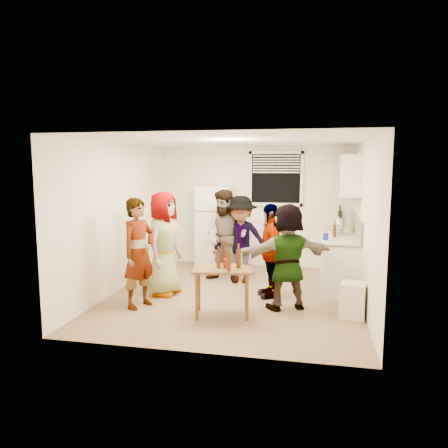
% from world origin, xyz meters
% --- Properties ---
extents(room, '(4.00, 4.50, 2.50)m').
position_xyz_m(room, '(0.00, 0.00, 0.00)').
color(room, white).
rests_on(room, ground).
extents(window, '(1.12, 0.10, 1.06)m').
position_xyz_m(window, '(0.45, 2.21, 1.85)').
color(window, white).
rests_on(window, room).
extents(refrigerator, '(0.70, 0.70, 1.70)m').
position_xyz_m(refrigerator, '(-0.75, 1.88, 0.85)').
color(refrigerator, white).
rests_on(refrigerator, ground).
extents(counter_lower, '(0.60, 2.20, 0.86)m').
position_xyz_m(counter_lower, '(1.70, 1.15, 0.43)').
color(counter_lower, white).
rests_on(counter_lower, ground).
extents(countertop, '(0.64, 2.22, 0.04)m').
position_xyz_m(countertop, '(1.70, 1.15, 0.88)').
color(countertop, beige).
rests_on(countertop, counter_lower).
extents(backsplash, '(0.03, 2.20, 0.36)m').
position_xyz_m(backsplash, '(1.99, 1.15, 1.08)').
color(backsplash, '#AAA49B').
rests_on(backsplash, countertop).
extents(upper_cabinets, '(0.34, 1.60, 0.70)m').
position_xyz_m(upper_cabinets, '(1.83, 1.35, 1.95)').
color(upper_cabinets, white).
rests_on(upper_cabinets, room).
extents(kettle, '(0.27, 0.22, 0.22)m').
position_xyz_m(kettle, '(1.65, 1.09, 0.90)').
color(kettle, silver).
rests_on(kettle, countertop).
extents(paper_towel, '(0.13, 0.13, 0.28)m').
position_xyz_m(paper_towel, '(1.68, 1.10, 0.90)').
color(paper_towel, white).
rests_on(paper_towel, countertop).
extents(wine_bottle, '(0.08, 0.08, 0.32)m').
position_xyz_m(wine_bottle, '(1.75, 2.14, 0.90)').
color(wine_bottle, black).
rests_on(wine_bottle, countertop).
extents(beer_bottle_counter, '(0.06, 0.06, 0.22)m').
position_xyz_m(beer_bottle_counter, '(1.60, 0.80, 0.90)').
color(beer_bottle_counter, '#47230C').
rests_on(beer_bottle_counter, countertop).
extents(blue_cup, '(0.09, 0.09, 0.12)m').
position_xyz_m(blue_cup, '(1.44, 0.45, 0.90)').
color(blue_cup, '#161AA8').
rests_on(blue_cup, countertop).
extents(picture_frame, '(0.02, 0.18, 0.15)m').
position_xyz_m(picture_frame, '(1.92, 1.48, 0.97)').
color(picture_frame, gold).
rests_on(picture_frame, countertop).
extents(trash_bin, '(0.40, 0.40, 0.50)m').
position_xyz_m(trash_bin, '(1.82, -0.67, 0.25)').
color(trash_bin, silver).
rests_on(trash_bin, ground).
extents(serving_table, '(0.91, 0.69, 0.70)m').
position_xyz_m(serving_table, '(0.01, -0.97, 0.00)').
color(serving_table, brown).
rests_on(serving_table, ground).
extents(beer_bottle_table, '(0.07, 0.07, 0.25)m').
position_xyz_m(beer_bottle_table, '(0.23, -0.91, 0.70)').
color(beer_bottle_table, '#47230C').
rests_on(beer_bottle_table, serving_table).
extents(red_cup, '(0.09, 0.09, 0.13)m').
position_xyz_m(red_cup, '(0.07, -0.95, 0.70)').
color(red_cup, '#B5071A').
rests_on(red_cup, serving_table).
extents(guest_grey, '(1.80, 1.06, 0.54)m').
position_xyz_m(guest_grey, '(-1.16, -0.15, 0.00)').
color(guest_grey, gray).
rests_on(guest_grey, ground).
extents(guest_stripe, '(1.76, 1.18, 0.40)m').
position_xyz_m(guest_stripe, '(-1.30, -0.84, 0.00)').
color(guest_stripe, '#141933').
rests_on(guest_stripe, ground).
extents(guest_back_left, '(1.24, 1.85, 0.64)m').
position_xyz_m(guest_back_left, '(-0.31, 0.81, 0.00)').
color(guest_back_left, brown).
rests_on(guest_back_left, ground).
extents(guest_back_right, '(1.05, 1.60, 0.59)m').
position_xyz_m(guest_back_right, '(-0.04, 0.84, 0.00)').
color(guest_back_right, '#3A3A3E').
rests_on(guest_back_right, ground).
extents(guest_black, '(1.74, 1.36, 0.37)m').
position_xyz_m(guest_black, '(0.57, 0.07, 0.00)').
color(guest_black, black).
rests_on(guest_black, ground).
extents(guest_orange, '(1.99, 2.05, 0.47)m').
position_xyz_m(guest_orange, '(0.88, -0.47, 0.00)').
color(guest_orange, '#C3623C').
rests_on(guest_orange, ground).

